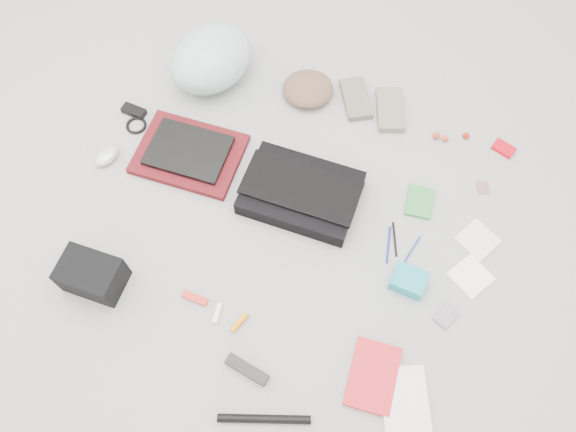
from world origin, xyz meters
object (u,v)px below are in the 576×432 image
(messenger_bag, at_px, (301,193))
(laptop, at_px, (188,151))
(bike_helmet, at_px, (211,59))
(accordion_wallet, at_px, (409,281))
(book_red, at_px, (373,376))
(camera_bag, at_px, (92,275))

(messenger_bag, height_order, laptop, messenger_bag)
(bike_helmet, relative_size, accordion_wallet, 3.15)
(bike_helmet, bearing_deg, book_red, -24.39)
(camera_bag, relative_size, accordion_wallet, 1.74)
(bike_helmet, height_order, book_red, bike_helmet)
(messenger_bag, relative_size, laptop, 1.38)
(laptop, distance_m, camera_bag, 0.58)
(book_red, relative_size, accordion_wallet, 1.94)
(bike_helmet, xyz_separation_m, camera_bag, (-0.02, -0.96, -0.04))
(laptop, bearing_deg, messenger_bag, -5.05)
(laptop, xyz_separation_m, bike_helmet, (-0.07, 0.39, 0.07))
(laptop, distance_m, accordion_wallet, 0.94)
(camera_bag, distance_m, accordion_wallet, 1.06)
(messenger_bag, relative_size, bike_helmet, 1.15)
(laptop, height_order, camera_bag, camera_bag)
(laptop, relative_size, bike_helmet, 0.83)
(messenger_bag, distance_m, book_red, 0.69)
(book_red, bearing_deg, accordion_wallet, 82.13)
(laptop, relative_size, camera_bag, 1.50)
(camera_bag, relative_size, book_red, 0.90)
(camera_bag, bearing_deg, messenger_bag, 44.09)
(book_red, bearing_deg, laptop, 144.06)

